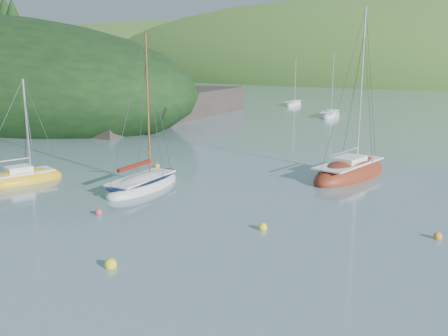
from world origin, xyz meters
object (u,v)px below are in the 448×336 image
Objects in this scene: distant_sloop_a at (330,116)px; distant_sloop_c at (293,104)px; sloop_red at (350,173)px; daysailer_white at (143,185)px; sailboat_yellow at (21,180)px.

distant_sloop_c is (-11.85, 11.92, -0.01)m from distant_sloop_a.
sloop_red reaches higher than distant_sloop_a.
daysailer_white is 1.08× the size of distant_sloop_a.
distant_sloop_c is at bearing 112.97° from sailboat_yellow.
sloop_red is (9.48, 10.55, -0.00)m from daysailer_white.
distant_sloop_a is at bearing 100.95° from sailboat_yellow.
daysailer_white is 43.11m from distant_sloop_a.
sloop_red is 1.31× the size of distant_sloop_a.
sloop_red is at bearing -69.45° from distant_sloop_c.
daysailer_white is at bearing -83.16° from distant_sloop_c.
daysailer_white is 57.44m from distant_sloop_c.
sailboat_yellow is 0.78× the size of distant_sloop_a.
distant_sloop_c is (-17.75, 54.62, -0.07)m from daysailer_white.
sailboat_yellow is (-17.14, -14.10, -0.05)m from sloop_red.
daysailer_white is 0.83× the size of sloop_red.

